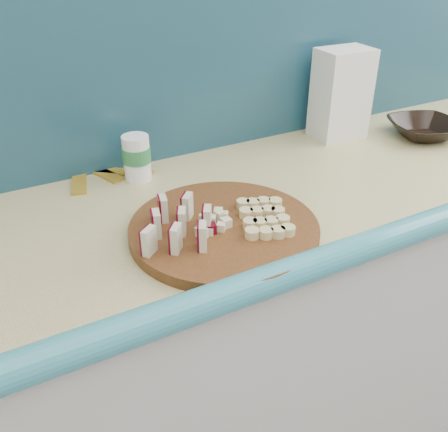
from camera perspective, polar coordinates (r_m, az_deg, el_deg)
kitchen_counter at (r=1.47m, az=5.04°, el=-12.47°), size 2.20×0.63×0.91m
backsplash at (r=1.36m, az=-0.51°, el=17.88°), size 2.20×0.02×0.50m
cutting_board at (r=1.01m, az=0.00°, el=-1.56°), size 0.49×0.49×0.02m
apple_wedges at (r=0.96m, az=-5.34°, el=-0.93°), size 0.15×0.17×0.05m
apple_chunks at (r=1.00m, az=-1.38°, el=-0.62°), size 0.07×0.06×0.02m
banana_slices at (r=1.01m, az=4.62°, el=-0.17°), size 0.13×0.16×0.02m
brown_bowl at (r=1.60m, az=21.92°, el=9.22°), size 0.25×0.25×0.05m
flour_bag at (r=1.49m, az=13.23°, el=13.40°), size 0.15×0.11×0.25m
canister at (r=1.23m, az=-9.95°, el=6.67°), size 0.07×0.07×0.11m
banana_peel at (r=1.29m, az=-13.89°, el=4.63°), size 0.21×0.18×0.01m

